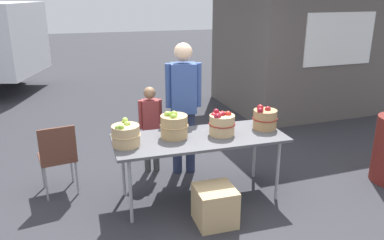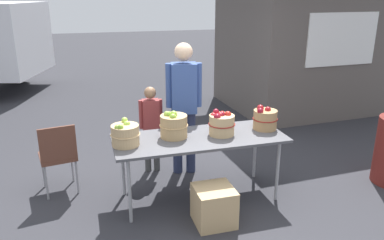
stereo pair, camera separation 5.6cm
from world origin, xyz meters
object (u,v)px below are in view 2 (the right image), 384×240
object	(u,v)px
apple_basket_green_1	(174,125)
vendor_adult	(184,99)
produce_crate	(214,206)
child_customer	(151,123)
apple_basket_red_0	(222,124)
apple_basket_red_1	(265,119)
folding_chair	(58,153)
market_table	(199,141)
apple_basket_green_0	(125,135)

from	to	relation	value
apple_basket_green_1	vendor_adult	size ratio (longest dim) A/B	0.19
produce_crate	vendor_adult	bearing A→B (deg)	89.17
child_customer	apple_basket_red_0	bearing A→B (deg)	130.63
apple_basket_red_1	folding_chair	world-z (taller)	apple_basket_red_1
child_customer	produce_crate	size ratio (longest dim) A/B	2.90
market_table	folding_chair	bearing A→B (deg)	160.32
apple_basket_green_1	apple_basket_red_1	size ratio (longest dim) A/B	1.08
apple_basket_red_1	apple_basket_red_0	bearing A→B (deg)	-175.92
apple_basket_green_1	folding_chair	bearing A→B (deg)	159.34
apple_basket_green_1	apple_basket_red_0	bearing A→B (deg)	-7.88
apple_basket_green_0	child_customer	xyz separation A→B (m)	(0.42, 0.87, -0.19)
market_table	apple_basket_green_1	bearing A→B (deg)	164.98
apple_basket_red_0	apple_basket_red_1	distance (m)	0.55
market_table	child_customer	world-z (taller)	child_customer
vendor_adult	produce_crate	bearing A→B (deg)	98.98
apple_basket_red_1	child_customer	size ratio (longest dim) A/B	0.26
market_table	vendor_adult	bearing A→B (deg)	89.29
apple_basket_green_1	child_customer	bearing A→B (deg)	98.61
apple_basket_green_0	produce_crate	bearing A→B (deg)	-33.12
apple_basket_green_1	apple_basket_red_1	distance (m)	1.08
child_customer	apple_basket_green_0	bearing A→B (deg)	67.25
child_customer	apple_basket_green_1	bearing A→B (deg)	101.82
apple_basket_green_0	produce_crate	distance (m)	1.17
folding_chair	apple_basket_red_0	bearing A→B (deg)	153.06
vendor_adult	child_customer	size ratio (longest dim) A/B	1.48
apple_basket_green_0	vendor_adult	world-z (taller)	vendor_adult
folding_chair	produce_crate	xyz separation A→B (m)	(1.53, -1.09, -0.31)
apple_basket_red_1	folding_chair	bearing A→B (deg)	167.71
market_table	apple_basket_red_0	world-z (taller)	apple_basket_red_0
apple_basket_red_0	vendor_adult	xyz separation A→B (m)	(-0.25, 0.70, 0.12)
apple_basket_green_0	child_customer	distance (m)	0.98
child_customer	folding_chair	world-z (taller)	child_customer
apple_basket_green_0	apple_basket_green_1	size ratio (longest dim) A/B	0.97
child_customer	produce_crate	bearing A→B (deg)	108.56
vendor_adult	child_customer	distance (m)	0.54
apple_basket_red_1	vendor_adult	bearing A→B (deg)	140.41
apple_basket_red_1	vendor_adult	xyz separation A→B (m)	(-0.80, 0.66, 0.13)
vendor_adult	market_table	bearing A→B (deg)	99.10
child_customer	produce_crate	xyz separation A→B (m)	(0.38, -1.39, -0.48)
vendor_adult	folding_chair	size ratio (longest dim) A/B	1.97
apple_basket_green_1	produce_crate	size ratio (longest dim) A/B	0.80
produce_crate	folding_chair	bearing A→B (deg)	144.38
child_customer	produce_crate	distance (m)	1.52
apple_basket_green_0	produce_crate	size ratio (longest dim) A/B	0.78
apple_basket_green_1	folding_chair	size ratio (longest dim) A/B	0.37
market_table	vendor_adult	size ratio (longest dim) A/B	1.12
apple_basket_green_0	apple_basket_red_1	distance (m)	1.62
market_table	apple_basket_green_0	bearing A→B (deg)	-178.58
apple_basket_red_0	apple_basket_red_1	xyz separation A→B (m)	(0.55, 0.04, -0.01)
apple_basket_green_0	apple_basket_green_1	world-z (taller)	apple_basket_green_1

